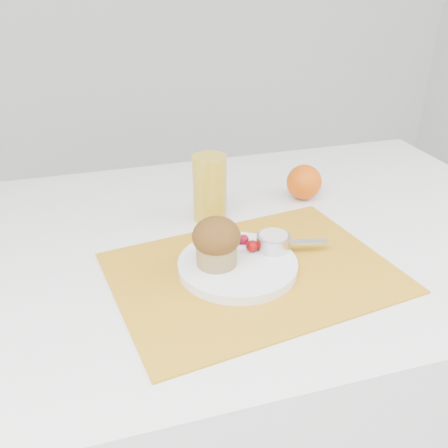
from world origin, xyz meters
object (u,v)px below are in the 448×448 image
object	(u,v)px
juice_glass	(210,188)
orange	(304,182)
table	(247,375)
muffin	(216,241)
plate	(238,265)

from	to	relation	value
juice_glass	orange	bearing A→B (deg)	8.78
table	muffin	xyz separation A→B (m)	(-0.10, -0.12, 0.44)
plate	juice_glass	size ratio (longest dim) A/B	1.50
orange	juice_glass	size ratio (longest dim) A/B	0.57
plate	muffin	size ratio (longest dim) A/B	2.36
table	orange	distance (m)	0.46
orange	muffin	bearing A→B (deg)	-138.89
muffin	juice_glass	bearing A→B (deg)	77.91
plate	muffin	world-z (taller)	muffin
juice_glass	muffin	distance (m)	0.20
orange	juice_glass	xyz separation A→B (m)	(-0.22, -0.03, 0.03)
juice_glass	muffin	bearing A→B (deg)	-102.09
plate	juice_glass	xyz separation A→B (m)	(0.01, 0.20, 0.06)
orange	muffin	world-z (taller)	muffin
plate	orange	xyz separation A→B (m)	(0.23, 0.23, 0.03)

